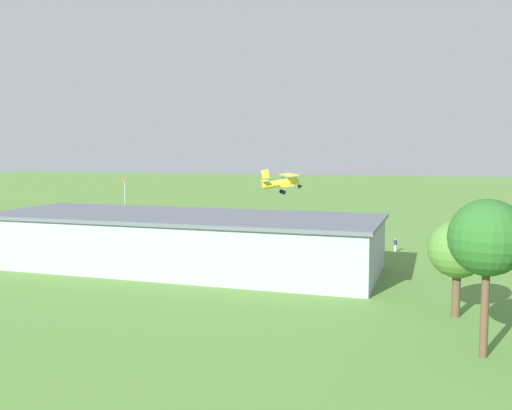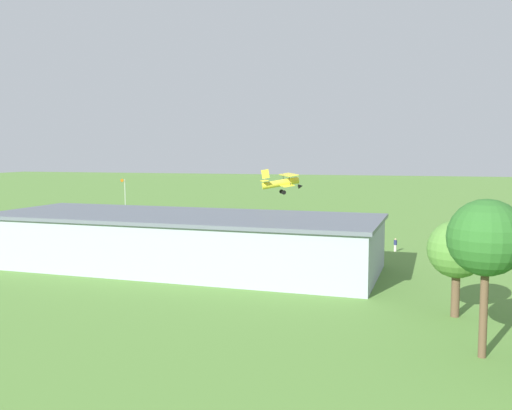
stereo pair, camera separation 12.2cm
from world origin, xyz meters
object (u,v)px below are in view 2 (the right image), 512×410
(person_crossing_taxiway, at_px, (82,237))
(windsock, at_px, (122,183))
(person_watching_takeoff, at_px, (111,231))
(person_beside_truck, at_px, (338,238))
(tree_near_perimeter_road, at_px, (486,238))
(car_silver, at_px, (30,232))
(person_by_parked_cars, at_px, (395,245))
(hangar, at_px, (182,241))
(car_orange, at_px, (64,235))
(tree_by_windsock, at_px, (457,250))
(person_at_fence_line, at_px, (134,231))
(biplane, at_px, (282,182))

(person_crossing_taxiway, relative_size, windsock, 0.25)
(person_watching_takeoff, xyz_separation_m, person_beside_truck, (-30.85, -1.59, -0.00))
(person_beside_truck, height_order, tree_near_perimeter_road, tree_near_perimeter_road)
(car_silver, height_order, person_by_parked_cars, person_by_parked_cars)
(windsock, bearing_deg, hangar, 124.90)
(car_orange, xyz_separation_m, person_beside_truck, (-35.11, -6.33, 0.06))
(person_beside_truck, height_order, tree_by_windsock, tree_by_windsock)
(tree_by_windsock, bearing_deg, person_crossing_taxiway, -26.47)
(car_orange, bearing_deg, person_beside_truck, -169.77)
(windsock, bearing_deg, person_at_fence_line, 121.25)
(car_orange, height_order, person_crossing_taxiway, person_crossing_taxiway)
(person_crossing_taxiway, bearing_deg, person_by_parked_cars, -173.92)
(car_orange, xyz_separation_m, windsock, (9.88, -33.72, 4.94))
(hangar, xyz_separation_m, person_beside_truck, (-13.44, -17.83, -1.85))
(hangar, distance_m, biplane, 30.65)
(person_beside_truck, distance_m, windsock, 52.89)
(car_silver, xyz_separation_m, person_by_parked_cars, (-48.49, -2.17, -0.02))
(hangar, height_order, person_crossing_taxiway, hangar)
(car_silver, xyz_separation_m, tree_near_perimeter_road, (-54.40, 32.02, 6.07))
(person_by_parked_cars, relative_size, tree_by_windsock, 0.22)
(hangar, relative_size, person_at_fence_line, 23.18)
(car_orange, distance_m, person_beside_truck, 35.67)
(tree_near_perimeter_road, bearing_deg, windsock, -47.91)
(person_by_parked_cars, xyz_separation_m, windsock, (52.12, -30.05, 4.98))
(biplane, height_order, car_orange, biplane)
(hangar, distance_m, person_crossing_taxiway, 21.66)
(person_by_parked_cars, bearing_deg, biplane, -41.23)
(hangar, height_order, person_by_parked_cars, hangar)
(tree_near_perimeter_road, height_order, tree_by_windsock, tree_near_perimeter_road)
(person_beside_truck, distance_m, tree_near_perimeter_road, 39.56)
(car_silver, relative_size, person_crossing_taxiway, 2.94)
(hangar, height_order, biplane, biplane)
(car_orange, xyz_separation_m, person_crossing_taxiway, (-3.11, 0.50, -0.01))
(person_watching_takeoff, bearing_deg, person_at_fence_line, -168.07)
(windsock, bearing_deg, person_crossing_taxiway, 110.79)
(person_by_parked_cars, height_order, person_at_fence_line, person_at_fence_line)
(biplane, xyz_separation_m, windsock, (35.05, -15.10, -1.41))
(hangar, bearing_deg, person_beside_truck, -127.00)
(car_orange, height_order, windsock, windsock)
(person_watching_takeoff, relative_size, tree_by_windsock, 0.25)
(car_silver, height_order, windsock, windsock)
(person_crossing_taxiway, relative_size, tree_near_perimeter_road, 0.18)
(hangar, bearing_deg, person_crossing_taxiway, -30.65)
(hangar, relative_size, tree_by_windsock, 5.77)
(person_watching_takeoff, xyz_separation_m, tree_by_windsock, (-42.94, 27.19, 3.96))
(biplane, bearing_deg, person_at_fence_line, 36.55)
(person_watching_takeoff, bearing_deg, hangar, 137.01)
(car_silver, relative_size, person_at_fence_line, 2.74)
(car_orange, distance_m, person_by_parked_cars, 42.40)
(hangar, height_order, tree_near_perimeter_road, tree_near_perimeter_road)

